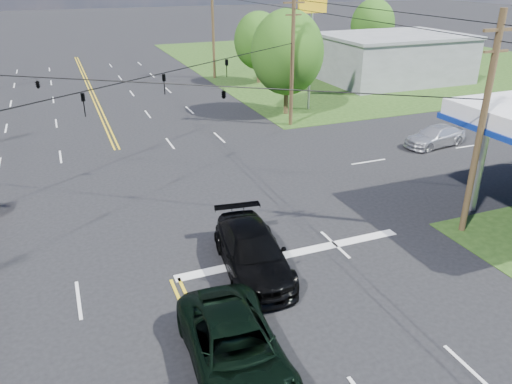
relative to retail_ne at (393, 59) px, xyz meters
name	(u,v)px	position (x,y,z in m)	size (l,w,h in m)	color
ground	(138,198)	(-30.00, -20.00, -2.20)	(280.00, 280.00, 0.00)	black
grass_ne	(367,60)	(5.00, 12.00, -2.20)	(46.00, 48.00, 0.03)	#1E3A12
stop_bar	(293,254)	(-25.00, -28.00, -2.20)	(10.00, 0.50, 0.02)	silver
retail_ne	(393,59)	(0.00, 0.00, 0.00)	(14.00, 10.00, 4.40)	slate
pole_se	(482,125)	(-17.00, -29.00, 2.72)	(1.60, 0.28, 9.50)	#3F2F1A
pole_ne	(292,59)	(-17.00, -11.00, 2.72)	(1.60, 0.28, 9.50)	#3F2F1A
pole_right_far	(213,28)	(-17.00, 8.00, 2.97)	(1.60, 0.28, 10.00)	#3F2F1A
span_wire_signals	(126,82)	(-30.00, -20.00, 3.80)	(26.00, 18.00, 1.13)	black
power_lines	(127,28)	(-30.00, -22.00, 6.40)	(26.04, 100.00, 0.64)	black
tree_right_a	(287,53)	(-16.00, -8.00, 2.67)	(5.70, 5.70, 8.18)	#3F2F1A
tree_right_b	(259,41)	(-13.50, 4.00, 2.02)	(4.94, 4.94, 7.09)	#3F2F1A
tree_far_r	(373,25)	(4.00, 10.00, 2.34)	(5.32, 5.32, 7.63)	#3F2F1A
pickup_dkgreen	(235,349)	(-29.43, -33.30, -1.41)	(2.64, 5.72, 1.59)	black
suv_black	(253,252)	(-27.00, -28.50, -1.37)	(2.34, 5.75, 1.67)	black
sedan_far	(435,136)	(-10.19, -19.00, -1.54)	(1.85, 4.55, 1.32)	silver
polesign_ne	(312,21)	(-13.67, -7.46, 4.84)	(2.45, 0.34, 8.89)	#A5A5AA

